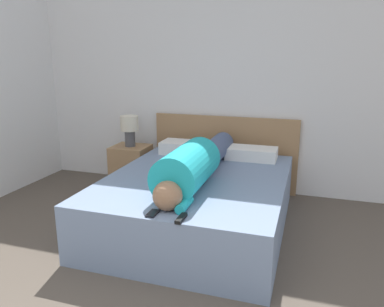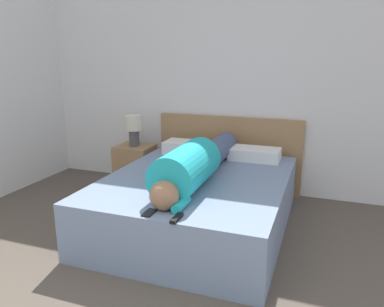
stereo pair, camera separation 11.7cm
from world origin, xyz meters
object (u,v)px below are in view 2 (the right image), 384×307
at_px(person_lying, 196,164).
at_px(cell_phone, 149,213).
at_px(pillow_second, 255,154).
at_px(tv_remote, 177,218).
at_px(nightstand, 135,167).
at_px(bed, 197,202).
at_px(pillow_near_headboard, 190,148).
at_px(table_lamp, 134,127).

height_order(person_lying, cell_phone, person_lying).
relative_size(pillow_second, tv_remote, 3.46).
bearing_deg(person_lying, nightstand, 140.64).
relative_size(bed, pillow_near_headboard, 3.57).
relative_size(person_lying, cell_phone, 13.97).
relative_size(nightstand, cell_phone, 3.95).
height_order(bed, cell_phone, cell_phone).
distance_m(bed, person_lying, 0.42).
bearing_deg(nightstand, tv_remote, -53.94).
xyz_separation_m(nightstand, table_lamp, (0.00, 0.00, 0.48)).
xyz_separation_m(nightstand, person_lying, (1.07, -0.88, 0.38)).
height_order(nightstand, pillow_near_headboard, pillow_near_headboard).
xyz_separation_m(table_lamp, person_lying, (1.07, -0.88, -0.10)).
bearing_deg(pillow_second, bed, -116.89).
height_order(bed, pillow_near_headboard, pillow_near_headboard).
xyz_separation_m(bed, pillow_second, (0.37, 0.74, 0.30)).
distance_m(table_lamp, tv_remote, 2.08).
bearing_deg(table_lamp, pillow_second, -0.70).
xyz_separation_m(nightstand, tv_remote, (1.21, -1.67, 0.24)).
bearing_deg(nightstand, pillow_second, -0.70).
bearing_deg(cell_phone, nightstand, 121.37).
height_order(nightstand, pillow_second, pillow_second).
xyz_separation_m(nightstand, pillow_second, (1.42, -0.02, 0.29)).
height_order(nightstand, person_lying, person_lying).
distance_m(bed, cell_phone, 0.92).
distance_m(nightstand, person_lying, 1.43).
relative_size(bed, person_lying, 1.07).
bearing_deg(pillow_second, person_lying, -112.06).
relative_size(table_lamp, pillow_near_headboard, 0.65).
height_order(bed, pillow_second, pillow_second).
bearing_deg(nightstand, person_lying, -39.36).
height_order(nightstand, tv_remote, nightstand).
distance_m(bed, table_lamp, 1.38).
bearing_deg(cell_phone, table_lamp, 121.37).
bearing_deg(table_lamp, tv_remote, -53.94).
distance_m(pillow_near_headboard, cell_phone, 1.65).
distance_m(nightstand, table_lamp, 0.48).
bearing_deg(tv_remote, bed, 100.55).
bearing_deg(pillow_second, tv_remote, -97.03).
relative_size(bed, pillow_second, 3.76).
bearing_deg(tv_remote, cell_phone, 172.20).
bearing_deg(nightstand, pillow_near_headboard, -1.42).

